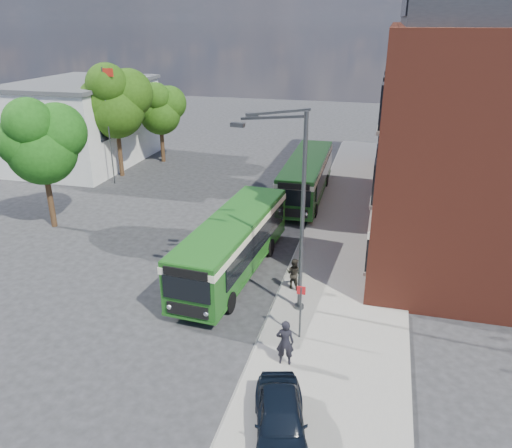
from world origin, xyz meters
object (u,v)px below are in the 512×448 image
(street_lamp, at_px, (294,212))
(bus_rear, at_px, (306,174))
(bus_front, at_px, (233,241))
(parked_car, at_px, (280,419))

(street_lamp, bearing_deg, bus_rear, 96.87)
(bus_front, distance_m, bus_rear, 12.74)
(street_lamp, bearing_deg, parked_car, -81.84)
(parked_car, bearing_deg, bus_front, 99.47)
(street_lamp, distance_m, bus_rear, 15.74)
(bus_front, xyz_separation_m, bus_rear, (1.73, 12.63, 0.00))
(bus_front, relative_size, bus_rear, 0.95)
(street_lamp, relative_size, parked_car, 2.27)
(bus_front, height_order, parked_car, bus_front)
(bus_rear, distance_m, parked_car, 23.13)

